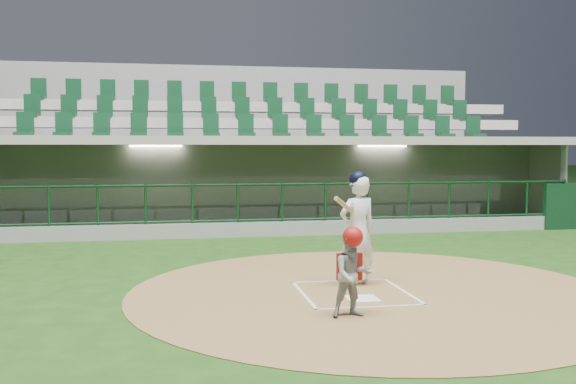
{
  "coord_description": "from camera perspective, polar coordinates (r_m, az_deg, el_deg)",
  "views": [
    {
      "loc": [
        -2.59,
        -9.21,
        2.14
      ],
      "look_at": [
        -0.46,
        2.6,
        1.3
      ],
      "focal_mm": 40.0,
      "sensor_mm": 36.0,
      "label": 1
    }
  ],
  "objects": [
    {
      "name": "ground",
      "position": [
        9.8,
        5.41,
        -8.62
      ],
      "size": [
        120.0,
        120.0,
        0.0
      ],
      "primitive_type": "plane",
      "color": "#1A3F12",
      "rests_on": "ground"
    },
    {
      "name": "dirt_circle",
      "position": [
        9.7,
        7.46,
        -8.74
      ],
      "size": [
        7.2,
        7.2,
        0.01
      ],
      "primitive_type": "cylinder",
      "color": "brown",
      "rests_on": "ground"
    },
    {
      "name": "home_plate",
      "position": [
        9.14,
        6.61,
        -9.41
      ],
      "size": [
        0.43,
        0.43,
        0.02
      ],
      "primitive_type": "cube",
      "color": "white",
      "rests_on": "dirt_circle"
    },
    {
      "name": "batter_box_chalk",
      "position": [
        9.52,
        5.91,
        -8.9
      ],
      "size": [
        1.55,
        1.8,
        0.01
      ],
      "color": "white",
      "rests_on": "ground"
    },
    {
      "name": "dugout_structure",
      "position": [
        17.3,
        -1.09,
        0.08
      ],
      "size": [
        16.4,
        3.7,
        3.0
      ],
      "color": "slate",
      "rests_on": "ground"
    },
    {
      "name": "seating_deck",
      "position": [
        20.29,
        -2.89,
        1.98
      ],
      "size": [
        17.0,
        6.72,
        5.15
      ],
      "color": "slate",
      "rests_on": "ground"
    },
    {
      "name": "batter",
      "position": [
        9.94,
        6.21,
        -3.18
      ],
      "size": [
        0.89,
        0.92,
        1.77
      ],
      "color": "white",
      "rests_on": "dirt_circle"
    },
    {
      "name": "catcher",
      "position": [
        8.13,
        5.75,
        -7.08
      ],
      "size": [
        0.54,
        0.44,
        1.14
      ],
      "color": "#96969B",
      "rests_on": "dirt_circle"
    }
  ]
}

